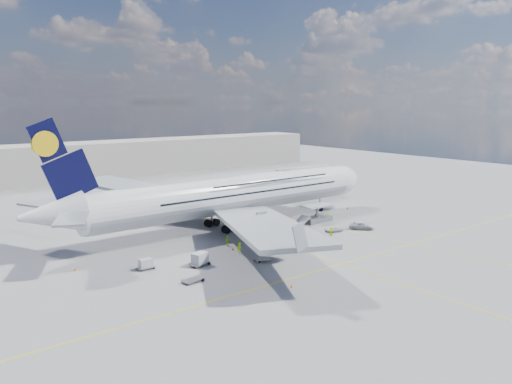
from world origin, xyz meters
TOP-DOWN VIEW (x-y plane):
  - ground at (0.00, 0.00)m, footprint 300.00×300.00m
  - taxi_line_main at (0.00, 0.00)m, footprint 0.25×220.00m
  - taxi_line_cross at (0.00, -20.00)m, footprint 120.00×0.25m
  - taxi_line_diag at (14.00, 10.00)m, footprint 14.16×99.06m
  - airliner at (0.26, 10.00)m, footprint 77.26×79.15m
  - jet_bridge at (29.81, 20.94)m, footprint 18.80×12.10m
  - cargo_loader at (16.82, 2.89)m, footprint 8.53×3.20m
  - terminal at (0.00, 95.00)m, footprint 180.00×16.00m
  - tree_line at (40.00, 140.00)m, footprint 160.00×6.00m
  - dolly_row_a at (-22.87, -12.46)m, footprint 3.31×2.08m
  - dolly_row_b at (-18.27, -6.86)m, footprint 3.65×2.68m
  - dolly_row_c at (-9.00, -11.08)m, footprint 3.01×2.09m
  - dolly_back at (-25.71, -3.24)m, footprint 2.66×1.46m
  - dolly_nose_far at (13.63, -5.33)m, footprint 3.81×2.98m
  - dolly_nose_near at (2.25, -1.78)m, footprint 2.64×1.52m
  - baggage_tug at (1.11, -8.29)m, footprint 2.82×1.54m
  - catering_truck_inner at (-13.84, 29.81)m, footprint 7.27×3.99m
  - catering_truck_outer at (-10.20, 40.28)m, footprint 6.39×2.86m
  - service_van at (19.65, -7.32)m, footprint 5.07×5.46m
  - crew_nose at (20.97, 3.78)m, footprint 0.69×0.53m
  - crew_loader at (20.73, 3.07)m, footprint 0.92×0.92m
  - crew_wing at (-8.72, -0.67)m, footprint 0.54×1.17m
  - crew_van at (10.97, -7.14)m, footprint 0.78×0.97m
  - crew_tug at (-9.75, -5.65)m, footprint 1.42×1.00m
  - cone_nose at (31.74, 7.32)m, footprint 0.47×0.47m
  - cone_wing_left_inner at (-14.03, 24.37)m, footprint 0.41×0.41m
  - cone_wing_left_outer at (-6.43, 39.97)m, footprint 0.38×0.38m
  - cone_wing_right_inner at (-9.39, -3.30)m, footprint 0.41×0.41m
  - cone_wing_right_outer at (-13.22, -22.71)m, footprint 0.41×0.41m
  - cone_tail at (-34.51, 2.69)m, footprint 0.42×0.42m

SIDE VIEW (x-z plane):
  - ground at x=0.00m, z-range 0.00..0.00m
  - taxi_line_main at x=0.00m, z-range 0.00..0.01m
  - taxi_line_cross at x=0.00m, z-range 0.00..0.01m
  - taxi_line_diag at x=14.00m, z-range 0.00..0.01m
  - cone_wing_left_outer at x=-6.43m, z-range -0.01..0.48m
  - cone_wing_right_outer at x=-13.22m, z-range -0.01..0.51m
  - cone_wing_right_inner at x=-9.39m, z-range -0.01..0.52m
  - cone_wing_left_inner at x=-14.03m, z-range -0.01..0.52m
  - cone_tail at x=-34.51m, z-range -0.01..0.53m
  - dolly_nose_near at x=2.25m, z-range 0.10..0.48m
  - cone_nose at x=31.74m, z-range -0.01..0.59m
  - dolly_row_c at x=-9.00m, z-range 0.11..0.51m
  - dolly_row_a at x=-22.87m, z-range 0.12..0.58m
  - dolly_nose_far at x=13.63m, z-range 0.14..0.63m
  - service_van at x=19.65m, z-range 0.00..1.42m
  - baggage_tug at x=1.11m, z-range -0.10..1.59m
  - crew_loader at x=20.73m, z-range 0.00..1.50m
  - crew_nose at x=20.97m, z-range 0.00..1.67m
  - crew_van at x=10.97m, z-range 0.00..1.74m
  - dolly_back at x=-25.71m, z-range 0.06..1.73m
  - crew_wing at x=-8.72m, z-range 0.00..1.95m
  - crew_tug at x=-9.75m, z-range 0.00..2.00m
  - dolly_row_b at x=-18.27m, z-range 0.08..2.15m
  - cargo_loader at x=16.82m, z-range -0.59..3.09m
  - catering_truck_outer at x=-10.20m, z-range -0.13..3.59m
  - catering_truck_inner at x=-13.84m, z-range -0.12..3.98m
  - tree_line at x=40.00m, z-range 0.00..8.00m
  - terminal at x=0.00m, z-range 0.00..12.00m
  - jet_bridge at x=29.81m, z-range 2.60..11.10m
  - airliner at x=0.26m, z-range -4.98..18.72m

